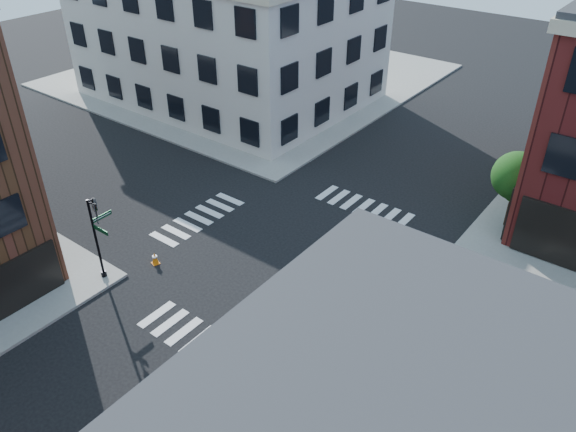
% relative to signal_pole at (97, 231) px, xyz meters
% --- Properties ---
extents(ground, '(120.00, 120.00, 0.00)m').
position_rel_signal_pole_xyz_m(ground, '(6.72, 6.68, -2.86)').
color(ground, black).
rests_on(ground, ground).
extents(sidewalk_nw, '(30.00, 30.00, 0.15)m').
position_rel_signal_pole_xyz_m(sidewalk_nw, '(-14.28, 27.68, -2.78)').
color(sidewalk_nw, gray).
rests_on(sidewalk_nw, ground).
extents(building_nw, '(22.00, 16.00, 11.00)m').
position_rel_signal_pole_xyz_m(building_nw, '(-12.28, 22.68, 2.64)').
color(building_nw, beige).
rests_on(building_nw, ground).
extents(tree_near, '(2.69, 2.69, 4.49)m').
position_rel_signal_pole_xyz_m(tree_near, '(14.28, 16.65, 0.30)').
color(tree_near, black).
rests_on(tree_near, ground).
extents(tree_far, '(2.43, 2.43, 4.07)m').
position_rel_signal_pole_xyz_m(tree_far, '(14.28, 22.65, 0.02)').
color(tree_far, black).
rests_on(tree_far, ground).
extents(signal_pole, '(1.29, 1.24, 4.60)m').
position_rel_signal_pole_xyz_m(signal_pole, '(0.00, 0.00, 0.00)').
color(signal_pole, black).
rests_on(signal_pole, ground).
extents(traffic_cone, '(0.46, 0.46, 0.69)m').
position_rel_signal_pole_xyz_m(traffic_cone, '(1.02, 2.24, -2.53)').
color(traffic_cone, orange).
rests_on(traffic_cone, ground).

